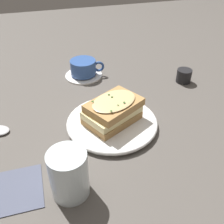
# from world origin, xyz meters

# --- Properties ---
(ground_plane) EXTENTS (2.40, 2.40, 0.00)m
(ground_plane) POSITION_xyz_m (0.00, 0.00, 0.00)
(ground_plane) COLOR #514C47
(dinner_plate) EXTENTS (0.24, 0.24, 0.02)m
(dinner_plate) POSITION_xyz_m (0.02, -0.02, 0.01)
(dinner_plate) COLOR white
(dinner_plate) RESTS_ON ground_plane
(sandwich) EXTENTS (0.17, 0.15, 0.07)m
(sandwich) POSITION_xyz_m (0.01, -0.02, 0.05)
(sandwich) COLOR #B2844C
(sandwich) RESTS_ON dinner_plate
(teacup_with_saucer) EXTENTS (0.14, 0.13, 0.06)m
(teacup_with_saucer) POSITION_xyz_m (0.03, -0.32, 0.03)
(teacup_with_saucer) COLOR white
(teacup_with_saucer) RESTS_ON ground_plane
(water_glass) EXTENTS (0.08, 0.08, 0.11)m
(water_glass) POSITION_xyz_m (0.15, 0.16, 0.05)
(water_glass) COLOR silver
(water_glass) RESTS_ON ground_plane
(napkin) EXTENTS (0.14, 0.12, 0.00)m
(napkin) POSITION_xyz_m (0.28, 0.13, 0.00)
(napkin) COLOR #4C5166
(napkin) RESTS_ON ground_plane
(condiment_pot) EXTENTS (0.05, 0.05, 0.04)m
(condiment_pot) POSITION_xyz_m (-0.29, -0.18, 0.02)
(condiment_pot) COLOR black
(condiment_pot) RESTS_ON ground_plane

